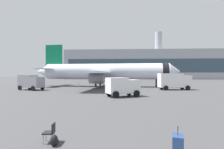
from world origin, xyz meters
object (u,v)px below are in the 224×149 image
object	(u,v)px
safety_cone_near	(123,84)
traveller_backpack	(54,141)
cargo_van	(122,86)
rolling_suitcase	(178,144)
service_truck	(31,82)
safety_cone_far	(78,83)
fuel_truck	(174,81)
safety_cone_mid	(101,83)
gate_chair	(51,131)
airplane_at_gate	(105,72)

from	to	relation	value
safety_cone_near	traveller_backpack	distance (m)	44.64
cargo_van	rolling_suitcase	size ratio (longest dim) A/B	4.39
service_truck	safety_cone_far	bearing A→B (deg)	76.19
cargo_van	safety_cone_near	xyz separation A→B (m)	(0.19, 27.54, -1.15)
service_truck	traveller_backpack	bearing A→B (deg)	-60.74
fuel_truck	safety_cone_mid	xyz separation A→B (m)	(-16.34, 17.47, -1.40)
gate_chair	fuel_truck	bearing A→B (deg)	64.64
safety_cone_near	rolling_suitcase	bearing A→B (deg)	-87.51
airplane_at_gate	service_truck	xyz separation A→B (m)	(-13.28, -10.31, -2.05)
service_truck	fuel_truck	xyz separation A→B (m)	(27.58, 2.15, 0.16)
safety_cone_near	service_truck	bearing A→B (deg)	-134.03
airplane_at_gate	safety_cone_far	bearing A→B (deg)	136.49
safety_cone_mid	service_truck	bearing A→B (deg)	-119.79
fuel_truck	safety_cone_near	distance (m)	19.01
fuel_truck	cargo_van	xyz separation A→B (m)	(-10.02, -11.34, -0.32)
airplane_at_gate	traveller_backpack	xyz separation A→B (m)	(1.38, -36.49, -3.42)
safety_cone_near	rolling_suitcase	distance (m)	45.09
service_truck	safety_cone_mid	world-z (taller)	service_truck
airplane_at_gate	traveller_backpack	bearing A→B (deg)	-87.83
rolling_suitcase	traveller_backpack	xyz separation A→B (m)	(-5.04, 0.52, -0.16)
cargo_van	safety_cone_mid	size ratio (longest dim) A/B	6.45
safety_cone_near	safety_cone_far	distance (m)	13.18
service_truck	fuel_truck	bearing A→B (deg)	4.46
safety_cone_near	traveller_backpack	size ratio (longest dim) A/B	1.25
service_truck	airplane_at_gate	bearing A→B (deg)	37.82
airplane_at_gate	fuel_truck	distance (m)	16.57
service_truck	rolling_suitcase	distance (m)	33.20
safety_cone_near	safety_cone_far	bearing A→B (deg)	179.01
fuel_truck	safety_cone_near	bearing A→B (deg)	121.25
safety_cone_far	fuel_truck	bearing A→B (deg)	-35.54
fuel_truck	safety_cone_near	size ratio (longest dim) A/B	10.36
safety_cone_mid	rolling_suitcase	bearing A→B (deg)	-79.64
safety_cone_mid	airplane_at_gate	bearing A→B (deg)	-77.60
fuel_truck	cargo_van	world-z (taller)	fuel_truck
fuel_truck	safety_cone_mid	size ratio (longest dim) A/B	8.33
safety_cone_far	traveller_backpack	bearing A→B (deg)	-77.29
cargo_van	gate_chair	distance (m)	16.93
fuel_truck	service_truck	bearing A→B (deg)	-175.54
safety_cone_mid	gate_chair	distance (m)	45.51
gate_chair	safety_cone_far	bearing A→B (deg)	102.42
rolling_suitcase	gate_chair	world-z (taller)	rolling_suitcase
cargo_van	safety_cone_near	bearing A→B (deg)	89.61
rolling_suitcase	traveller_backpack	distance (m)	5.07
traveller_backpack	gate_chair	world-z (taller)	gate_chair
airplane_at_gate	fuel_truck	size ratio (longest dim) A/B	5.74
service_truck	safety_cone_far	world-z (taller)	service_truck
airplane_at_gate	fuel_truck	world-z (taller)	airplane_at_gate
fuel_truck	safety_cone_far	world-z (taller)	fuel_truck
rolling_suitcase	cargo_van	bearing A→B (deg)	96.99
airplane_at_gate	service_truck	size ratio (longest dim) A/B	6.79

